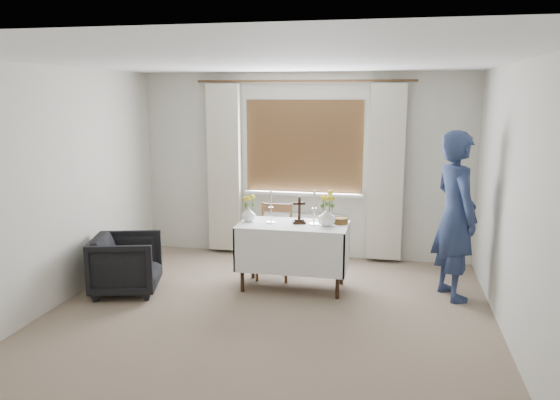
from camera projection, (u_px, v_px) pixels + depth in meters
The scene contains 12 objects.
ground at pixel (261, 328), 5.24m from camera, with size 5.00×5.00×0.00m, color gray.
altar_table at pixel (293, 256), 6.26m from camera, with size 1.24×0.64×0.76m, color white.
wooden_chair at pixel (274, 242), 6.61m from camera, with size 0.41×0.41×0.90m, color #54371D, non-canonical shape.
armchair at pixel (126, 264), 6.14m from camera, with size 0.70×0.73×0.66m, color black.
person at pixel (455, 216), 5.89m from camera, with size 0.67×0.44×1.84m, color navy.
radiator at pixel (303, 235), 7.50m from camera, with size 1.10×0.10×0.60m, color white.
wooden_cross at pixel (299, 210), 6.19m from camera, with size 0.14×0.10×0.31m, color black, non-canonical shape.
candlestick_left at pixel (271, 207), 6.21m from camera, with size 0.11×0.11×0.38m, color white, non-canonical shape.
candlestick_right at pixel (314, 208), 6.12m from camera, with size 0.11×0.11×0.39m, color white, non-canonical shape.
flower_vase_left at pixel (249, 214), 6.31m from camera, with size 0.16×0.16×0.17m, color white.
flower_vase_right at pixel (327, 217), 6.09m from camera, with size 0.20×0.20×0.20m, color white.
wicker_basket at pixel (340, 221), 6.21m from camera, with size 0.18×0.18×0.07m, color brown.
Camera 1 is at (1.18, -4.76, 2.21)m, focal length 35.00 mm.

